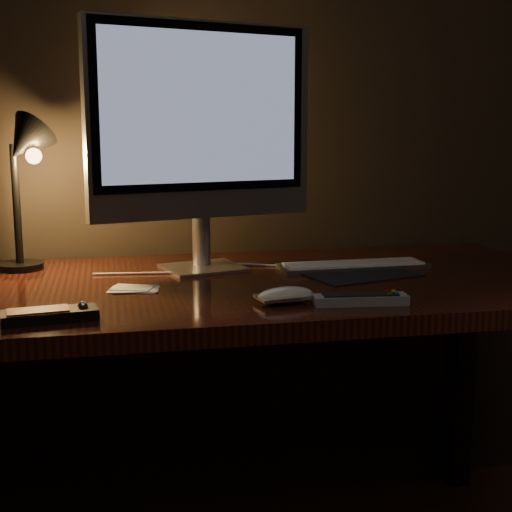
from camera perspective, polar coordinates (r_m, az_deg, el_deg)
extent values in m
cube|color=black|center=(2.02, -3.63, 17.42)|extent=(4.00, 0.02, 2.70)
cube|color=#33120B|center=(1.64, -1.33, -2.64)|extent=(1.60, 0.75, 0.04)
cube|color=black|center=(2.29, 16.12, -9.06)|extent=(0.06, 0.06, 0.71)
cube|color=black|center=(2.05, -3.10, -8.05)|extent=(1.48, 0.02, 0.51)
cube|color=silver|center=(1.77, -4.23, -0.95)|extent=(0.22, 0.20, 0.01)
cylinder|color=silver|center=(1.79, -4.39, 1.30)|extent=(0.05, 0.05, 0.12)
cube|color=silver|center=(1.73, -4.36, 10.70)|extent=(0.55, 0.18, 0.46)
cube|color=black|center=(1.71, -4.29, 11.74)|extent=(0.52, 0.14, 0.39)
cube|color=#929CC7|center=(1.71, -4.28, 11.74)|extent=(0.48, 0.12, 0.35)
cube|color=silver|center=(1.80, 7.79, -0.74)|extent=(0.38, 0.11, 0.01)
cube|color=black|center=(1.73, 7.99, -1.34)|extent=(0.30, 0.27, 0.00)
ellipsoid|color=white|center=(1.43, 2.40, -3.32)|extent=(0.13, 0.08, 0.02)
cube|color=black|center=(1.35, -16.16, -4.59)|extent=(0.18, 0.09, 0.02)
cube|color=maroon|center=(1.35, -16.18, -4.14)|extent=(0.11, 0.07, 0.00)
sphere|color=silver|center=(1.35, -16.18, -4.07)|extent=(0.02, 0.02, 0.02)
cube|color=gray|center=(1.43, 8.35, -3.47)|extent=(0.19, 0.07, 0.02)
cube|color=black|center=(1.43, 8.36, -3.07)|extent=(0.15, 0.05, 0.00)
cylinder|color=red|center=(1.43, 8.36, -2.96)|extent=(0.01, 0.01, 0.00)
cylinder|color=#0C8C19|center=(1.43, 8.36, -2.96)|extent=(0.01, 0.01, 0.00)
cylinder|color=gold|center=(1.43, 8.36, -2.96)|extent=(0.01, 0.01, 0.00)
cylinder|color=#1433BF|center=(1.43, 8.36, -2.96)|extent=(0.01, 0.01, 0.00)
cube|color=white|center=(1.56, -9.76, -2.60)|extent=(0.12, 0.09, 0.01)
cylinder|color=black|center=(1.86, -18.34, -0.77)|extent=(0.15, 0.15, 0.02)
cylinder|color=black|center=(1.84, -18.61, 3.95)|extent=(0.02, 0.02, 0.29)
cone|color=black|center=(1.78, -18.03, 8.64)|extent=(0.19, 0.18, 0.15)
sphere|color=#FFB266|center=(1.76, -17.36, 7.64)|extent=(0.04, 0.04, 0.04)
cylinder|color=white|center=(1.74, -2.54, -1.15)|extent=(0.58, 0.20, 0.01)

